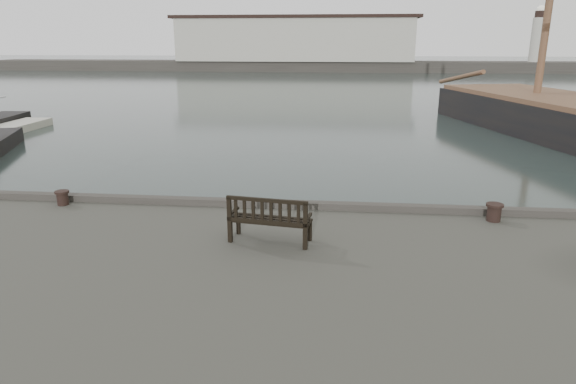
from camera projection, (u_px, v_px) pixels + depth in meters
name	position (u px, v px, depth m)	size (l,w,h in m)	color
ground	(268.00, 258.00, 14.43)	(400.00, 400.00, 0.00)	black
breakwater	(312.00, 49.00, 101.41)	(140.00, 9.50, 12.20)	#383530
bench	(270.00, 228.00, 11.35)	(1.88, 0.88, 1.04)	black
bollard_left	(63.00, 198.00, 13.97)	(0.37, 0.37, 0.39)	black
bollard_right	(494.00, 212.00, 12.71)	(0.42, 0.42, 0.44)	black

